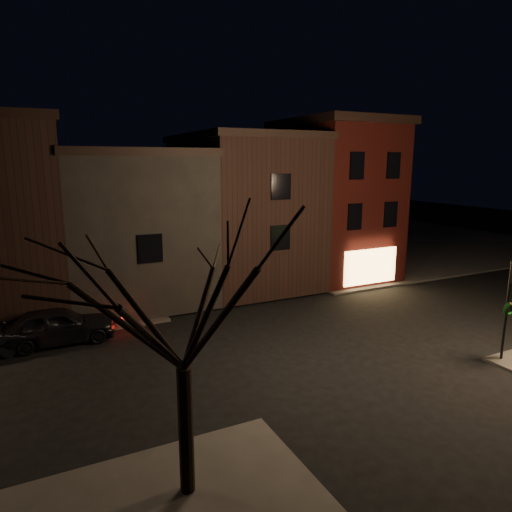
# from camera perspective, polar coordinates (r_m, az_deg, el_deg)

# --- Properties ---
(ground) EXTENTS (120.00, 120.00, 0.00)m
(ground) POSITION_cam_1_polar(r_m,az_deg,el_deg) (21.09, 6.71, -10.24)
(ground) COLOR black
(ground) RESTS_ON ground
(sidewalk_far_right) EXTENTS (30.00, 30.00, 0.12)m
(sidewalk_far_right) POSITION_cam_1_polar(r_m,az_deg,el_deg) (48.25, 13.78, 2.09)
(sidewalk_far_right) COLOR #2D2B28
(sidewalk_far_right) RESTS_ON ground
(corner_building) EXTENTS (6.50, 8.50, 10.50)m
(corner_building) POSITION_cam_1_polar(r_m,az_deg,el_deg) (32.01, 9.78, 7.15)
(corner_building) COLOR #3D0E0B
(corner_building) RESTS_ON ground
(row_building_a) EXTENTS (7.30, 10.30, 9.40)m
(row_building_a) POSITION_cam_1_polar(r_m,az_deg,el_deg) (29.66, -1.72, 5.86)
(row_building_a) COLOR black
(row_building_a) RESTS_ON ground
(row_building_b) EXTENTS (7.80, 10.30, 8.40)m
(row_building_b) POSITION_cam_1_polar(r_m,az_deg,el_deg) (27.53, -15.60, 3.93)
(row_building_b) COLOR black
(row_building_b) RESTS_ON ground
(traffic_signal) EXTENTS (0.58, 0.38, 4.05)m
(traffic_signal) POSITION_cam_1_polar(r_m,az_deg,el_deg) (20.28, 29.27, -4.24)
(traffic_signal) COLOR black
(traffic_signal) RESTS_ON sidewalk_near_right
(bare_tree_left) EXTENTS (5.60, 5.60, 7.50)m
(bare_tree_left) POSITION_cam_1_polar(r_m,az_deg,el_deg) (10.04, -9.42, -2.44)
(bare_tree_left) COLOR black
(bare_tree_left) RESTS_ON sidewalk_near_left
(parked_car_a) EXTENTS (4.81, 1.95, 1.63)m
(parked_car_a) POSITION_cam_1_polar(r_m,az_deg,el_deg) (22.00, -23.55, -7.97)
(parked_car_a) COLOR black
(parked_car_a) RESTS_ON ground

